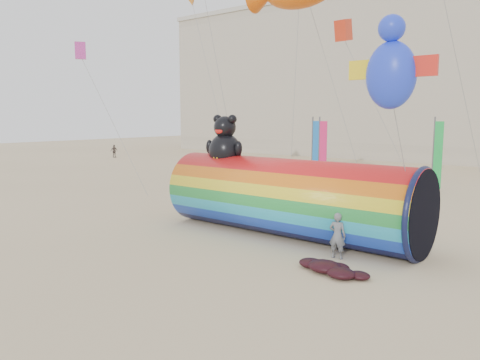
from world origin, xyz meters
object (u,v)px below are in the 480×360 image
Objects in this scene: kite_handler at (337,236)px; windsock_assembly at (289,196)px; fabric_bundle at (330,268)px; hotel_building at (378,77)px.

windsock_assembly is at bearing -34.14° from kite_handler.
windsock_assembly is 5.37m from fabric_bundle.
hotel_building is 5.16× the size of windsock_assembly.
windsock_assembly is at bearing -71.58° from hotel_building.
hotel_building is 49.53m from kite_handler.
windsock_assembly is 4.47× the size of fabric_bundle.
windsock_assembly reaches higher than kite_handler.
kite_handler is at bearing -27.62° from windsock_assembly.
kite_handler is at bearing 110.49° from fabric_bundle.
windsock_assembly reaches higher than fabric_bundle.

